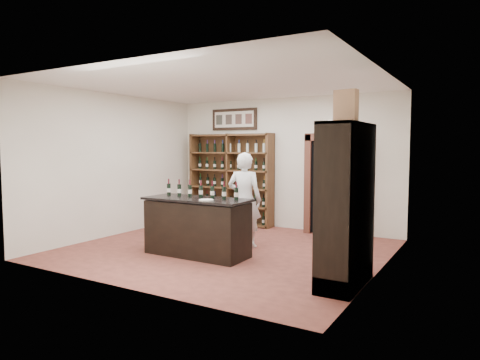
% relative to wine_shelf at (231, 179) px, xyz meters
% --- Properties ---
extents(floor, '(5.50, 5.50, 0.00)m').
position_rel_wine_shelf_xyz_m(floor, '(1.30, -2.33, -1.10)').
color(floor, brown).
rests_on(floor, ground).
extents(ceiling, '(5.50, 5.50, 0.00)m').
position_rel_wine_shelf_xyz_m(ceiling, '(1.30, -2.33, 1.90)').
color(ceiling, white).
rests_on(ceiling, wall_back).
extents(wall_back, '(5.50, 0.04, 3.00)m').
position_rel_wine_shelf_xyz_m(wall_back, '(1.30, 0.17, 0.40)').
color(wall_back, white).
rests_on(wall_back, ground).
extents(wall_left, '(0.04, 5.00, 3.00)m').
position_rel_wine_shelf_xyz_m(wall_left, '(-1.45, -2.33, 0.40)').
color(wall_left, white).
rests_on(wall_left, ground).
extents(wall_right, '(0.04, 5.00, 3.00)m').
position_rel_wine_shelf_xyz_m(wall_right, '(4.05, -2.33, 0.40)').
color(wall_right, white).
rests_on(wall_right, ground).
extents(wine_shelf, '(2.20, 0.38, 2.20)m').
position_rel_wine_shelf_xyz_m(wine_shelf, '(0.00, 0.00, 0.00)').
color(wine_shelf, brown).
rests_on(wine_shelf, ground).
extents(framed_picture, '(1.25, 0.04, 0.52)m').
position_rel_wine_shelf_xyz_m(framed_picture, '(0.00, 0.14, 1.45)').
color(framed_picture, black).
rests_on(framed_picture, wall_back).
extents(arched_doorway, '(1.17, 0.35, 2.17)m').
position_rel_wine_shelf_xyz_m(arched_doorway, '(2.55, -0.00, 0.04)').
color(arched_doorway, black).
rests_on(arched_doorway, ground).
extents(emergency_light, '(0.30, 0.10, 0.10)m').
position_rel_wine_shelf_xyz_m(emergency_light, '(2.55, 0.09, 1.30)').
color(emergency_light, white).
rests_on(emergency_light, wall_back).
extents(tasting_counter, '(1.88, 0.78, 1.00)m').
position_rel_wine_shelf_xyz_m(tasting_counter, '(1.10, -2.93, -0.61)').
color(tasting_counter, black).
rests_on(tasting_counter, ground).
extents(counter_bottle_0, '(0.07, 0.07, 0.30)m').
position_rel_wine_shelf_xyz_m(counter_bottle_0, '(0.38, -2.81, 0.01)').
color(counter_bottle_0, black).
rests_on(counter_bottle_0, tasting_counter).
extents(counter_bottle_1, '(0.07, 0.07, 0.30)m').
position_rel_wine_shelf_xyz_m(counter_bottle_1, '(0.62, -2.81, 0.01)').
color(counter_bottle_1, black).
rests_on(counter_bottle_1, tasting_counter).
extents(counter_bottle_2, '(0.07, 0.07, 0.30)m').
position_rel_wine_shelf_xyz_m(counter_bottle_2, '(0.86, -2.81, 0.01)').
color(counter_bottle_2, black).
rests_on(counter_bottle_2, tasting_counter).
extents(counter_bottle_3, '(0.07, 0.07, 0.30)m').
position_rel_wine_shelf_xyz_m(counter_bottle_3, '(1.10, -2.81, 0.01)').
color(counter_bottle_3, black).
rests_on(counter_bottle_3, tasting_counter).
extents(counter_bottle_4, '(0.07, 0.07, 0.30)m').
position_rel_wine_shelf_xyz_m(counter_bottle_4, '(1.34, -2.81, 0.01)').
color(counter_bottle_4, black).
rests_on(counter_bottle_4, tasting_counter).
extents(counter_bottle_5, '(0.07, 0.07, 0.30)m').
position_rel_wine_shelf_xyz_m(counter_bottle_5, '(1.58, -2.81, 0.01)').
color(counter_bottle_5, black).
rests_on(counter_bottle_5, tasting_counter).
extents(counter_bottle_6, '(0.07, 0.07, 0.30)m').
position_rel_wine_shelf_xyz_m(counter_bottle_6, '(1.82, -2.81, 0.01)').
color(counter_bottle_6, black).
rests_on(counter_bottle_6, tasting_counter).
extents(side_cabinet, '(0.48, 1.20, 2.20)m').
position_rel_wine_shelf_xyz_m(side_cabinet, '(3.82, -3.23, -0.35)').
color(side_cabinet, black).
rests_on(side_cabinet, ground).
extents(shopkeeper, '(0.72, 0.55, 1.78)m').
position_rel_wine_shelf_xyz_m(shopkeeper, '(1.49, -1.95, -0.21)').
color(shopkeeper, white).
rests_on(shopkeeper, ground).
extents(plate, '(0.24, 0.24, 0.02)m').
position_rel_wine_shelf_xyz_m(plate, '(1.44, -3.14, -0.09)').
color(plate, silver).
rests_on(plate, tasting_counter).
extents(wine_crate, '(0.33, 0.18, 0.44)m').
position_rel_wine_shelf_xyz_m(wine_crate, '(3.76, -3.20, 1.32)').
color(wine_crate, tan).
rests_on(wine_crate, side_cabinet).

